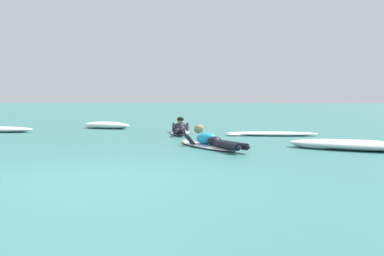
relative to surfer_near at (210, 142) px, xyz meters
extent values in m
plane|color=#387A75|center=(-1.41, 5.88, -0.13)|extent=(120.00, 120.00, 0.00)
ellipsoid|color=silver|center=(-0.06, 0.10, -0.10)|extent=(1.71, 2.26, 0.07)
ellipsoid|color=silver|center=(-0.64, 1.03, -0.09)|extent=(0.29, 0.28, 0.06)
ellipsoid|color=#1E9EDB|center=(-0.09, 0.14, 0.07)|extent=(0.67, 0.74, 0.34)
ellipsoid|color=black|center=(0.11, -0.17, 0.04)|extent=(0.44, 0.42, 0.20)
cylinder|color=black|center=(0.37, -0.74, 0.01)|extent=(0.57, 0.89, 0.14)
ellipsoid|color=black|center=(0.60, -1.15, 0.01)|extent=(0.20, 0.24, 0.08)
cylinder|color=black|center=(0.50, -0.66, 0.01)|extent=(0.66, 0.85, 0.14)
ellipsoid|color=black|center=(0.77, -1.04, 0.01)|extent=(0.20, 0.24, 0.08)
cylinder|color=black|center=(-0.46, 0.32, -0.01)|extent=(0.36, 0.51, 0.32)
sphere|color=#8C6647|center=(-0.65, 0.63, -0.11)|extent=(0.09, 0.09, 0.09)
cylinder|color=black|center=(-0.07, 0.54, -0.01)|extent=(0.36, 0.51, 0.32)
sphere|color=#8C6647|center=(-0.25, 0.82, -0.11)|extent=(0.09, 0.09, 0.09)
sphere|color=#8C6647|center=(-0.28, 0.46, 0.25)|extent=(0.21, 0.21, 0.21)
ellipsoid|color=#AD894C|center=(-0.27, 0.44, 0.28)|extent=(0.29, 0.29, 0.16)
ellipsoid|color=silver|center=(-1.07, 3.90, -0.10)|extent=(0.77, 2.27, 0.07)
ellipsoid|color=silver|center=(-1.16, 4.96, -0.09)|extent=(0.23, 0.22, 0.06)
ellipsoid|color=black|center=(-1.07, 3.95, 0.07)|extent=(0.45, 0.68, 0.34)
ellipsoid|color=black|center=(-1.04, 3.57, 0.04)|extent=(0.36, 0.31, 0.20)
cylinder|color=black|center=(-1.07, 2.99, 0.01)|extent=(0.16, 0.86, 0.14)
ellipsoid|color=black|center=(-1.06, 2.56, 0.01)|extent=(0.12, 0.23, 0.08)
cylinder|color=black|center=(-0.91, 3.00, 0.01)|extent=(0.26, 0.87, 0.14)
ellipsoid|color=black|center=(-0.85, 2.57, 0.01)|extent=(0.12, 0.23, 0.08)
cylinder|color=black|center=(-1.32, 4.29, -0.01)|extent=(0.14, 0.61, 0.35)
sphere|color=tan|center=(-1.36, 4.68, -0.11)|extent=(0.09, 0.09, 0.09)
cylinder|color=black|center=(-0.88, 4.31, -0.01)|extent=(0.14, 0.61, 0.35)
sphere|color=tan|center=(-0.91, 4.68, -0.11)|extent=(0.09, 0.09, 0.09)
sphere|color=tan|center=(-1.11, 4.33, 0.25)|extent=(0.21, 0.21, 0.21)
ellipsoid|color=black|center=(-1.10, 4.31, 0.28)|extent=(0.24, 0.22, 0.16)
ellipsoid|color=white|center=(1.67, 3.21, -0.07)|extent=(2.68, 0.59, 0.12)
ellipsoid|color=white|center=(2.34, 3.30, -0.09)|extent=(0.98, 0.35, 0.09)
ellipsoid|color=white|center=(0.87, 3.15, -0.10)|extent=(1.01, 0.58, 0.07)
ellipsoid|color=white|center=(-6.37, 3.96, -0.07)|extent=(0.92, 0.46, 0.13)
ellipsoid|color=white|center=(-3.87, 5.69, -0.01)|extent=(1.90, 1.11, 0.24)
ellipsoid|color=white|center=(-3.42, 5.64, -0.05)|extent=(0.68, 0.40, 0.17)
ellipsoid|color=white|center=(-4.41, 5.79, -0.06)|extent=(0.71, 0.48, 0.13)
ellipsoid|color=white|center=(3.14, -0.17, -0.02)|extent=(3.00, 1.88, 0.21)
ellipsoid|color=white|center=(2.31, 0.08, -0.07)|extent=(1.09, 0.97, 0.12)
camera|label=1|loc=(0.38, -10.14, 1.03)|focal=42.70mm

